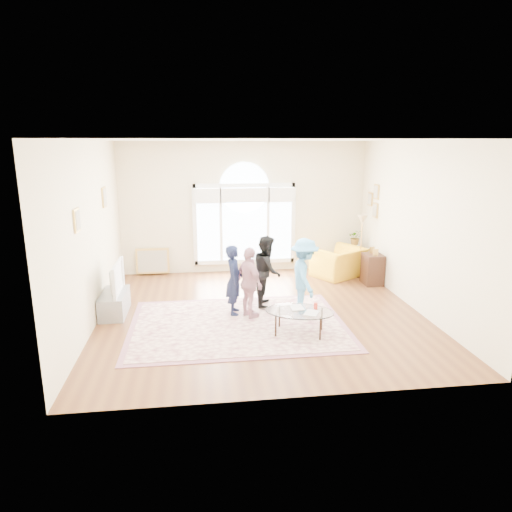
{
  "coord_description": "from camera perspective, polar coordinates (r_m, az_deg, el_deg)",
  "views": [
    {
      "loc": [
        -1.14,
        -8.09,
        3.16
      ],
      "look_at": [
        -0.06,
        0.3,
        1.05
      ],
      "focal_mm": 32.0,
      "sensor_mm": 36.0,
      "label": 1
    }
  ],
  "objects": [
    {
      "name": "rug_border",
      "position": [
        8.22,
        -2.27,
        -8.57
      ],
      "size": [
        3.8,
        2.8,
        0.01
      ],
      "primitive_type": "cube",
      "color": "#905A69",
      "rests_on": "ground"
    },
    {
      "name": "child_blue",
      "position": [
        8.53,
        6.05,
        -2.56
      ],
      "size": [
        0.53,
        0.93,
        1.44
      ],
      "primitive_type": "imported",
      "rotation": [
        0.0,
        0.0,
        1.57
      ],
      "color": "#51A4E0",
      "rests_on": "area_rug"
    },
    {
      "name": "area_rug",
      "position": [
        8.21,
        -2.27,
        -8.54
      ],
      "size": [
        3.6,
        2.6,
        0.02
      ],
      "primitive_type": "cube",
      "color": "beige",
      "rests_on": "ground"
    },
    {
      "name": "child_navy",
      "position": [
        8.5,
        -2.76,
        -2.98
      ],
      "size": [
        0.35,
        0.5,
        1.31
      ],
      "primitive_type": "imported",
      "rotation": [
        0.0,
        0.0,
        1.49
      ],
      "color": "#131935",
      "rests_on": "area_rug"
    },
    {
      "name": "plant_pedestal",
      "position": [
        11.62,
        12.2,
        -0.3
      ],
      "size": [
        0.2,
        0.2,
        0.7
      ],
      "primitive_type": "cylinder",
      "color": "white",
      "rests_on": "ground"
    },
    {
      "name": "leaning_picture",
      "position": [
        11.49,
        -12.7,
        -2.29
      ],
      "size": [
        0.8,
        0.14,
        0.62
      ],
      "primitive_type": "cube",
      "rotation": [
        -0.14,
        0.0,
        0.0
      ],
      "color": "tan",
      "rests_on": "ground"
    },
    {
      "name": "side_cabinet",
      "position": [
        10.74,
        14.36,
        -1.6
      ],
      "size": [
        0.4,
        0.5,
        0.7
      ],
      "primitive_type": "cube",
      "color": "black",
      "rests_on": "ground"
    },
    {
      "name": "floor_lamp",
      "position": [
        11.01,
        13.13,
        3.84
      ],
      "size": [
        0.32,
        0.32,
        1.51
      ],
      "color": "black",
      "rests_on": "ground"
    },
    {
      "name": "room_shell",
      "position": [
        11.1,
        -1.33,
        5.77
      ],
      "size": [
        6.0,
        6.0,
        6.0
      ],
      "color": "beige",
      "rests_on": "ground"
    },
    {
      "name": "tv_console",
      "position": [
        9.04,
        -17.27,
        -5.68
      ],
      "size": [
        0.45,
        1.0,
        0.42
      ],
      "primitive_type": "cube",
      "color": "gray",
      "rests_on": "ground"
    },
    {
      "name": "ground",
      "position": [
        8.76,
        0.63,
        -7.12
      ],
      "size": [
        6.0,
        6.0,
        0.0
      ],
      "primitive_type": "plane",
      "color": "#56301B",
      "rests_on": "ground"
    },
    {
      "name": "coffee_table",
      "position": [
        7.73,
        5.45,
        -6.95
      ],
      "size": [
        1.33,
        1.07,
        0.54
      ],
      "rotation": [
        0.0,
        0.0,
        -0.32
      ],
      "color": "silver",
      "rests_on": "ground"
    },
    {
      "name": "child_black",
      "position": [
        8.93,
        1.38,
        -1.86
      ],
      "size": [
        0.61,
        0.74,
        1.39
      ],
      "primitive_type": "imported",
      "rotation": [
        0.0,
        0.0,
        1.43
      ],
      "color": "black",
      "rests_on": "area_rug"
    },
    {
      "name": "potted_plant",
      "position": [
        11.5,
        12.33,
        2.3
      ],
      "size": [
        0.39,
        0.36,
        0.38
      ],
      "primitive_type": "imported",
      "rotation": [
        0.0,
        0.0,
        -0.21
      ],
      "color": "#33722D",
      "rests_on": "plant_pedestal"
    },
    {
      "name": "child_pink",
      "position": [
        8.32,
        -0.8,
        -3.35
      ],
      "size": [
        0.61,
        0.83,
        1.31
      ],
      "primitive_type": "imported",
      "rotation": [
        0.0,
        0.0,
        1.99
      ],
      "color": "#C58D9E",
      "rests_on": "area_rug"
    },
    {
      "name": "television",
      "position": [
        8.89,
        -17.45,
        -2.63
      ],
      "size": [
        0.17,
        1.01,
        0.58
      ],
      "color": "black",
      "rests_on": "tv_console"
    },
    {
      "name": "armchair",
      "position": [
        11.13,
        10.24,
        -0.79
      ],
      "size": [
        1.44,
        1.39,
        0.72
      ],
      "primitive_type": "imported",
      "rotation": [
        0.0,
        0.0,
        3.68
      ],
      "color": "yellow",
      "rests_on": "ground"
    }
  ]
}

